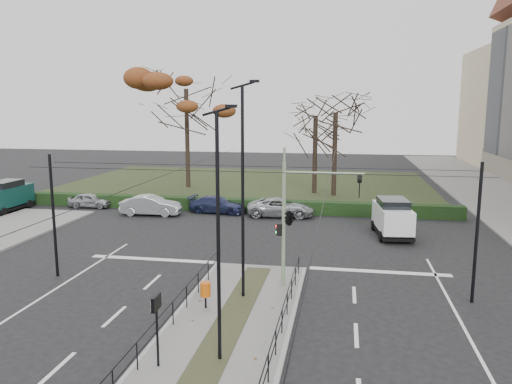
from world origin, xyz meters
TOP-DOWN VIEW (x-y plane):
  - ground at (0.00, 0.00)m, footprint 140.00×140.00m
  - median_island at (0.00, -2.50)m, footprint 4.40×15.00m
  - park at (-6.00, 32.00)m, footprint 38.00×26.00m
  - hedge at (-6.00, 18.60)m, footprint 38.00×1.00m
  - median_railing at (0.00, -2.60)m, footprint 4.14×13.24m
  - catenary at (0.00, 1.62)m, footprint 20.00×34.00m
  - traffic_light at (1.83, 2.28)m, footprint 3.84×2.18m
  - litter_bin at (-1.28, -0.85)m, footprint 0.42×0.42m
  - info_panel at (-1.51, -5.57)m, footprint 0.13×0.61m
  - streetlamp_median_near at (0.32, -4.81)m, footprint 0.68×0.14m
  - streetlamp_median_far at (-0.01, 0.63)m, footprint 0.76×0.16m
  - parked_car_first at (-16.39, 17.98)m, footprint 3.59×1.52m
  - parked_car_second at (-10.36, 16.07)m, footprint 4.66×1.87m
  - parked_car_third at (-5.54, 17.78)m, footprint 4.63×2.28m
  - parked_car_fourth at (-0.50, 17.32)m, footprint 5.13×2.56m
  - white_van at (7.25, 12.83)m, footprint 2.47×4.71m
  - green_van at (-22.11, 15.32)m, footprint 2.01×4.88m
  - rust_tree at (-11.58, 29.21)m, footprint 9.79×9.79m
  - bare_tree_center at (3.23, 26.88)m, footprint 6.94×6.94m
  - bare_tree_near at (1.39, 27.85)m, footprint 5.52×5.52m

SIDE VIEW (x-z plane):
  - ground at x=0.00m, z-range 0.00..0.00m
  - park at x=-6.00m, z-range 0.00..0.10m
  - median_island at x=0.00m, z-range 0.00..0.14m
  - hedge at x=-6.00m, z-range 0.00..1.00m
  - parked_car_first at x=-16.39m, z-range 0.00..1.21m
  - parked_car_third at x=-5.54m, z-range 0.00..1.30m
  - parked_car_fourth at x=-0.50m, z-range 0.00..1.40m
  - parked_car_second at x=-10.36m, z-range 0.00..1.51m
  - litter_bin at x=-1.28m, z-range 0.37..1.44m
  - median_railing at x=0.00m, z-range 0.52..1.44m
  - white_van at x=7.25m, z-range 0.05..2.47m
  - green_van at x=-22.11m, z-range 0.05..2.51m
  - info_panel at x=-1.51m, z-range 0.81..3.14m
  - catenary at x=0.00m, z-range 0.42..6.42m
  - traffic_light at x=1.83m, z-range 0.60..6.25m
  - streetlamp_median_near at x=0.32m, z-range 0.21..8.33m
  - streetlamp_median_far at x=-0.01m, z-range 0.22..9.33m
  - bare_tree_near at x=1.39m, z-range 2.00..11.69m
  - bare_tree_center at x=3.23m, z-range 2.09..12.20m
  - rust_tree at x=-11.58m, z-range 3.47..16.44m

